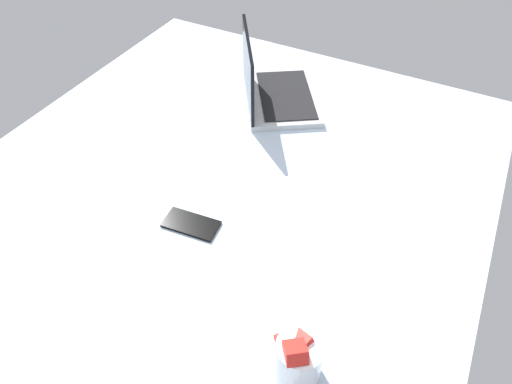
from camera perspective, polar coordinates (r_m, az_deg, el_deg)
name	(u,v)px	position (r cm, az deg, el deg)	size (l,w,h in cm)	color
bed_mattress	(202,232)	(127.08, -6.71, -4.93)	(180.00, 140.00, 18.00)	silver
laptop	(272,90)	(154.76, 2.06, 12.65)	(40.19, 37.17, 23.00)	#B7BABC
snack_cup	(298,357)	(90.98, 5.26, -19.83)	(10.28, 10.40, 13.78)	silver
cell_phone	(191,224)	(116.76, -8.11, -3.99)	(6.80, 14.00, 0.80)	black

